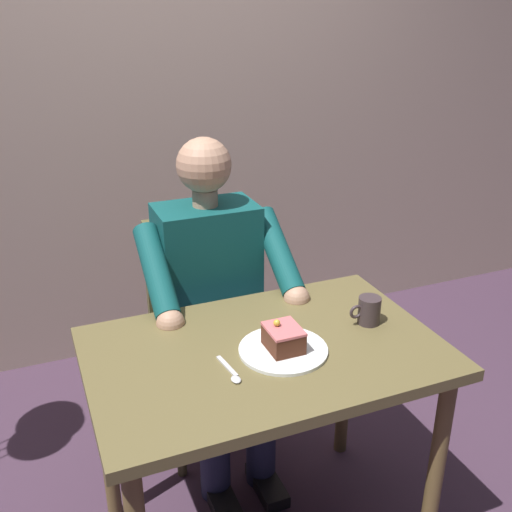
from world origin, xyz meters
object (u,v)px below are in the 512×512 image
(chair, at_px, (202,320))
(coffee_cup, at_px, (369,310))
(seated_person, at_px, (215,306))
(cake_slice, at_px, (283,338))
(dining_table, at_px, (265,377))
(dessert_spoon, at_px, (232,373))

(chair, relative_size, coffee_cup, 8.65)
(seated_person, bearing_deg, cake_slice, 94.65)
(dining_table, relative_size, seated_person, 0.82)
(dining_table, distance_m, seated_person, 0.46)
(cake_slice, relative_size, dessert_spoon, 0.79)
(dining_table, distance_m, dessert_spoon, 0.19)
(dining_table, bearing_deg, coffee_cup, -178.18)
(chair, relative_size, dessert_spoon, 6.37)
(chair, height_order, seated_person, seated_person)
(seated_person, bearing_deg, dessert_spoon, 76.17)
(cake_slice, relative_size, coffee_cup, 1.08)
(seated_person, xyz_separation_m, cake_slice, (-0.04, 0.50, 0.14))
(coffee_cup, relative_size, dessert_spoon, 0.74)
(seated_person, relative_size, dessert_spoon, 8.79)
(seated_person, xyz_separation_m, dessert_spoon, (0.14, 0.55, 0.10))
(chair, bearing_deg, cake_slice, 93.46)
(chair, height_order, coffee_cup, chair)
(dining_table, xyz_separation_m, seated_person, (0.00, -0.46, 0.01))
(seated_person, distance_m, cake_slice, 0.52)
(cake_slice, xyz_separation_m, dessert_spoon, (0.18, 0.05, -0.04))
(chair, xyz_separation_m, coffee_cup, (-0.36, 0.63, 0.29))
(coffee_cup, height_order, dessert_spoon, coffee_cup)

